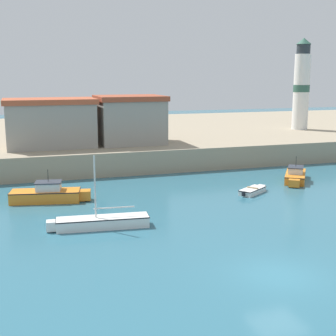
% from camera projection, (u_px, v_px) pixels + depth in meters
% --- Properties ---
extents(ground_plane, '(200.00, 200.00, 0.00)m').
position_uv_depth(ground_plane, '(279.00, 275.00, 21.70)').
color(ground_plane, '#2D667A').
extents(quay_seawall, '(120.00, 40.00, 2.23)m').
position_uv_depth(quay_seawall, '(106.00, 137.00, 62.03)').
color(quay_seawall, gray).
rests_on(quay_seawall, ground).
extents(motorboat_orange_1, '(5.94, 2.72, 2.41)m').
position_uv_depth(motorboat_orange_1, '(48.00, 194.00, 34.33)').
color(motorboat_orange_1, orange).
rests_on(motorboat_orange_1, ground).
extents(motorboat_orange_2, '(4.04, 4.99, 2.23)m').
position_uv_depth(motorboat_orange_2, '(295.00, 176.00, 40.99)').
color(motorboat_orange_2, orange).
rests_on(motorboat_orange_2, ground).
extents(sailboat_white_3, '(6.21, 1.85, 4.49)m').
position_uv_depth(sailboat_white_3, '(101.00, 222.00, 28.39)').
color(sailboat_white_3, white).
rests_on(sailboat_white_3, ground).
extents(dinghy_white_4, '(3.03, 2.41, 0.51)m').
position_uv_depth(dinghy_white_4, '(253.00, 190.00, 36.80)').
color(dinghy_white_4, white).
rests_on(dinghy_white_4, ground).
extents(lighthouse, '(2.07, 2.07, 11.59)m').
position_uv_depth(lighthouse, '(302.00, 86.00, 60.06)').
color(lighthouse, silver).
rests_on(lighthouse, quay_seawall).
extents(harbor_shed_mid_row, '(6.79, 5.98, 4.89)m').
position_uv_depth(harbor_shed_mid_row, '(130.00, 119.00, 48.19)').
color(harbor_shed_mid_row, gray).
rests_on(harbor_shed_mid_row, quay_seawall).
extents(harbor_shed_far_end, '(8.75, 5.66, 4.71)m').
position_uv_depth(harbor_shed_far_end, '(50.00, 123.00, 45.78)').
color(harbor_shed_far_end, gray).
rests_on(harbor_shed_far_end, quay_seawall).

